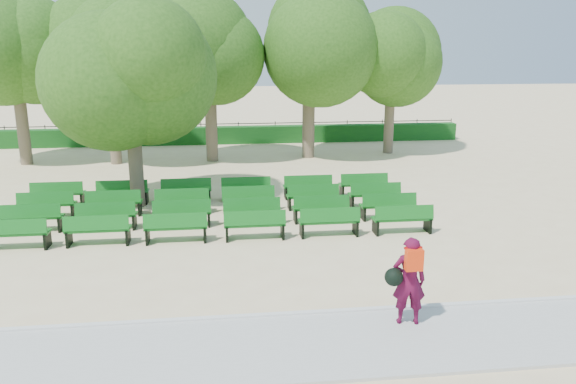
{
  "coord_description": "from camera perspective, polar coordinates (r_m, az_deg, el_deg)",
  "views": [
    {
      "loc": [
        -0.05,
        -15.89,
        4.96
      ],
      "look_at": [
        1.79,
        -1.0,
        1.1
      ],
      "focal_mm": 35.0,
      "sensor_mm": 36.0,
      "label": 1
    }
  ],
  "objects": [
    {
      "name": "tree_line",
      "position": [
        26.37,
        -6.84,
        3.48
      ],
      "size": [
        21.8,
        6.8,
        7.04
      ],
      "primitive_type": null,
      "color": "#2F5E19",
      "rests_on": "ground"
    },
    {
      "name": "curb",
      "position": [
        10.82,
        -6.18,
        -12.65
      ],
      "size": [
        30.0,
        0.12,
        0.1
      ],
      "primitive_type": "cube",
      "color": "silver",
      "rests_on": "ground"
    },
    {
      "name": "person",
      "position": [
        10.45,
        12.1,
        -8.7
      ],
      "size": [
        0.8,
        0.5,
        1.65
      ],
      "rotation": [
        0.0,
        0.0,
        2.99
      ],
      "color": "#4D0B28",
      "rests_on": "ground"
    },
    {
      "name": "fence",
      "position": [
        30.7,
        -6.9,
        5.03
      ],
      "size": [
        26.0,
        0.1,
        1.02
      ],
      "primitive_type": null,
      "color": "black",
      "rests_on": "ground"
    },
    {
      "name": "tree_among",
      "position": [
        18.16,
        -15.81,
        11.56
      ],
      "size": [
        4.41,
        4.41,
        6.23
      ],
      "color": "brown",
      "rests_on": "ground"
    },
    {
      "name": "ground",
      "position": [
        16.65,
        -6.58,
        -3.0
      ],
      "size": [
        120.0,
        120.0,
        0.0
      ],
      "primitive_type": "plane",
      "color": "beige"
    },
    {
      "name": "bench_array",
      "position": [
        17.01,
        -7.24,
        -2.35
      ],
      "size": [
        1.65,
        0.58,
        1.03
      ],
      "rotation": [
        0.0,
        0.0,
        -0.04
      ],
      "color": "#11651A",
      "rests_on": "ground"
    },
    {
      "name": "hedge",
      "position": [
        30.23,
        -6.92,
        5.75
      ],
      "size": [
        26.0,
        0.7,
        0.9
      ],
      "primitive_type": "cube",
      "color": "#144F18",
      "rests_on": "ground"
    },
    {
      "name": "paving",
      "position": [
        9.82,
        -6.04,
        -15.8
      ],
      "size": [
        30.0,
        2.2,
        0.06
      ],
      "primitive_type": "cube",
      "color": "#B7B7B2",
      "rests_on": "ground"
    }
  ]
}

